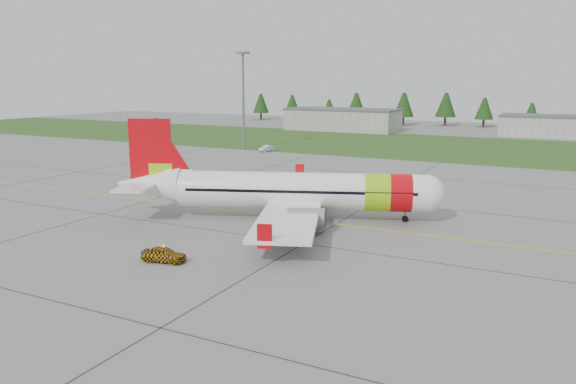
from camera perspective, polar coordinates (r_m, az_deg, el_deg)
The scene contains 10 objects.
ground at distance 56.54m, azimuth -7.63°, elevation -3.89°, with size 320.00×320.00×0.00m, color gray.
aircraft at distance 59.94m, azimuth 0.50°, elevation 0.11°, with size 33.74×32.06×10.67m.
follow_me_car at distance 47.25m, azimuth -12.57°, elevation -4.78°, with size 1.50×1.27×3.74m, color orange.
service_van at distance 117.22m, azimuth -2.16°, elevation 5.10°, with size 1.38×1.30×3.96m, color silver.
grass_strip at distance 131.32m, azimuth 13.23°, elevation 4.63°, with size 320.00×50.00×0.03m, color #30561E.
taxi_guideline at distance 63.05m, azimuth -3.49°, elevation -2.20°, with size 120.00×0.25×0.02m, color gold.
hangar_west at distance 166.81m, azimuth 5.57°, elevation 7.28°, with size 32.00×14.00×6.00m, color #A8A8A3.
hangar_east at distance 163.24m, azimuth 25.02°, elevation 6.05°, with size 24.00×12.00×5.20m, color #A8A8A3.
floodlight_mast at distance 120.73m, azimuth -4.55°, elevation 9.08°, with size 0.50×0.50×20.00m, color slate.
treeline at distance 185.59m, azimuth 17.58°, elevation 7.84°, with size 160.00×8.00×10.00m, color #1C3F14, non-canonical shape.
Camera 1 is at (31.35, -44.66, 14.81)m, focal length 35.00 mm.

